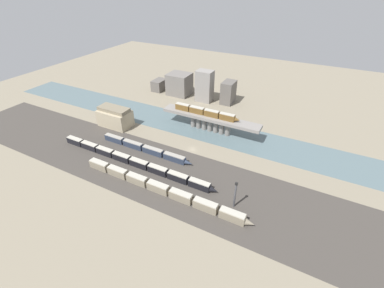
% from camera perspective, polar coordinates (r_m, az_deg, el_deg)
% --- Properties ---
extents(ground_plane, '(400.00, 400.00, 0.00)m').
position_cam_1_polar(ground_plane, '(139.72, 0.09, -1.24)').
color(ground_plane, gray).
extents(railbed_yard, '(280.00, 42.00, 0.01)m').
position_cam_1_polar(railbed_yard, '(123.33, -5.08, -6.91)').
color(railbed_yard, '#423D38').
rests_on(railbed_yard, ground).
extents(river_water, '(320.00, 26.47, 0.01)m').
position_cam_1_polar(river_water, '(157.35, 3.96, 3.04)').
color(river_water, slate).
rests_on(river_water, ground).
extents(bridge, '(60.67, 8.28, 9.77)m').
position_cam_1_polar(bridge, '(153.89, 4.06, 5.29)').
color(bridge, gray).
rests_on(bridge, ground).
extents(train_on_bridge, '(41.22, 2.91, 3.93)m').
position_cam_1_polar(train_on_bridge, '(152.82, 3.08, 7.08)').
color(train_on_bridge, brown).
rests_on(train_on_bridge, bridge).
extents(train_yard_near, '(82.36, 3.18, 4.14)m').
position_cam_1_polar(train_yard_near, '(114.01, -6.98, -9.76)').
color(train_yard_near, gray).
rests_on(train_yard_near, ground).
extents(train_yard_mid, '(91.17, 3.00, 3.74)m').
position_cam_1_polar(train_yard_mid, '(131.79, -13.12, -3.72)').
color(train_yard_mid, black).
rests_on(train_yard_mid, ground).
extents(train_yard_far, '(55.96, 2.74, 3.64)m').
position_cam_1_polar(train_yard_far, '(139.66, -10.39, -1.00)').
color(train_yard_far, '#2D384C').
rests_on(train_yard_far, ground).
extents(warehouse_building, '(20.05, 11.76, 12.28)m').
position_cam_1_polar(warehouse_building, '(166.78, -16.71, 5.78)').
color(warehouse_building, tan).
rests_on(warehouse_building, ground).
extents(signal_tower, '(1.00, 0.81, 12.94)m').
position_cam_1_polar(signal_tower, '(105.47, 9.55, -11.08)').
color(signal_tower, '#4C4C51').
rests_on(signal_tower, ground).
extents(city_block_far_left, '(8.34, 12.65, 8.56)m').
position_cam_1_polar(city_block_far_left, '(215.89, -7.29, 12.87)').
color(city_block_far_left, '#605B56').
rests_on(city_block_far_left, ground).
extents(city_block_left, '(16.88, 14.93, 16.37)m').
position_cam_1_polar(city_block_left, '(205.20, -2.82, 13.15)').
color(city_block_left, slate).
rests_on(city_block_left, ground).
extents(city_block_center, '(11.82, 8.66, 22.80)m').
position_cam_1_polar(city_block_center, '(192.22, 2.78, 12.73)').
color(city_block_center, gray).
rests_on(city_block_center, ground).
extents(city_block_right, '(8.21, 12.43, 16.04)m').
position_cam_1_polar(city_block_right, '(191.68, 8.07, 11.29)').
color(city_block_right, '#605B56').
rests_on(city_block_right, ground).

